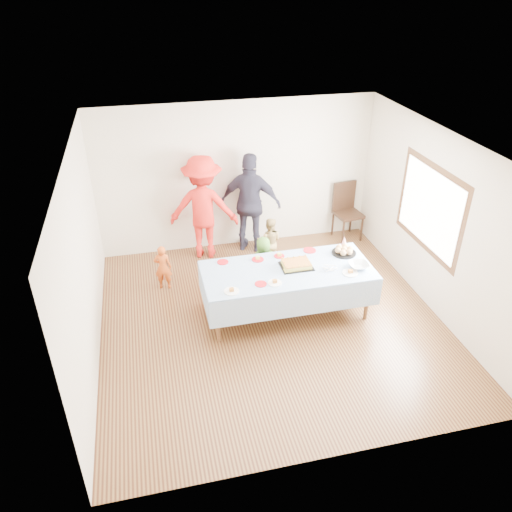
{
  "coord_description": "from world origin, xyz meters",
  "views": [
    {
      "loc": [
        -1.6,
        -5.8,
        4.64
      ],
      "look_at": [
        -0.16,
        0.3,
        0.97
      ],
      "focal_mm": 35.0,
      "sensor_mm": 36.0,
      "label": 1
    }
  ],
  "objects": [
    {
      "name": "ground",
      "position": [
        0.0,
        0.0,
        0.0
      ],
      "size": [
        5.0,
        5.0,
        0.0
      ],
      "primitive_type": "plane",
      "color": "#411F12",
      "rests_on": "ground"
    },
    {
      "name": "dining_chair",
      "position": [
        2.09,
        2.29,
        0.61
      ],
      "size": [
        0.54,
        0.54,
        1.09
      ],
      "rotation": [
        0.0,
        0.0,
        0.14
      ],
      "color": "black",
      "rests_on": "ground"
    },
    {
      "name": "fork_pile",
      "position": [
        0.88,
        -0.02,
        0.81
      ],
      "size": [
        0.24,
        0.18,
        0.07
      ],
      "primitive_type": null,
      "color": "white",
      "rests_on": "party_table"
    },
    {
      "name": "party_hat",
      "position": [
        1.33,
        0.58,
        0.87
      ],
      "size": [
        0.11,
        0.11,
        0.18
      ],
      "primitive_type": "cone",
      "color": "silver",
      "rests_on": "party_table"
    },
    {
      "name": "toddler_mid",
      "position": [
        0.11,
        0.93,
        0.45
      ],
      "size": [
        0.46,
        0.32,
        0.9
      ],
      "primitive_type": "imported",
      "rotation": [
        0.0,
        0.0,
        3.23
      ],
      "color": "#447928",
      "rests_on": "ground"
    },
    {
      "name": "plate_white_left",
      "position": [
        -0.63,
        -0.25,
        0.79
      ],
      "size": [
        0.21,
        0.21,
        0.01
      ],
      "primitive_type": "cylinder",
      "color": "white",
      "rests_on": "party_table"
    },
    {
      "name": "toddler_right",
      "position": [
        0.38,
        1.58,
        0.45
      ],
      "size": [
        0.53,
        0.47,
        0.9
      ],
      "primitive_type": "imported",
      "rotation": [
        0.0,
        0.0,
        2.81
      ],
      "color": "#A98A4F",
      "rests_on": "ground"
    },
    {
      "name": "birthday_cake",
      "position": [
        0.42,
        0.18,
        0.82
      ],
      "size": [
        0.47,
        0.36,
        0.08
      ],
      "color": "black",
      "rests_on": "party_table"
    },
    {
      "name": "toddler_left",
      "position": [
        -1.49,
        1.26,
        0.39
      ],
      "size": [
        0.32,
        0.24,
        0.78
      ],
      "primitive_type": "imported",
      "rotation": [
        0.0,
        0.0,
        2.93
      ],
      "color": "#C95019",
      "rests_on": "ground"
    },
    {
      "name": "plate_red_far_c",
      "position": [
        0.25,
        0.52,
        0.79
      ],
      "size": [
        0.16,
        0.16,
        0.01
      ],
      "primitive_type": "cylinder",
      "color": "red",
      "rests_on": "party_table"
    },
    {
      "name": "plate_red_far_a",
      "position": [
        -0.62,
        0.55,
        0.79
      ],
      "size": [
        0.17,
        0.17,
        0.01
      ],
      "primitive_type": "cylinder",
      "color": "red",
      "rests_on": "party_table"
    },
    {
      "name": "rolls_tray",
      "position": [
        1.25,
        0.38,
        0.83
      ],
      "size": [
        0.38,
        0.38,
        0.11
      ],
      "color": "black",
      "rests_on": "party_table"
    },
    {
      "name": "plate_red_far_b",
      "position": [
        -0.09,
        0.5,
        0.79
      ],
      "size": [
        0.18,
        0.18,
        0.01
      ],
      "primitive_type": "cylinder",
      "color": "red",
      "rests_on": "party_table"
    },
    {
      "name": "plate_white_mid",
      "position": [
        -0.01,
        -0.18,
        0.79
      ],
      "size": [
        0.2,
        0.2,
        0.01
      ],
      "primitive_type": "cylinder",
      "color": "white",
      "rests_on": "party_table"
    },
    {
      "name": "punch_bowl",
      "position": [
        1.3,
        -0.06,
        0.82
      ],
      "size": [
        0.3,
        0.3,
        0.07
      ],
      "primitive_type": "imported",
      "color": "silver",
      "rests_on": "party_table"
    },
    {
      "name": "room_walls",
      "position": [
        0.05,
        0.0,
        1.77
      ],
      "size": [
        5.04,
        5.04,
        2.72
      ],
      "color": "beige",
      "rests_on": "ground"
    },
    {
      "name": "plate_white_right",
      "position": [
        1.13,
        -0.18,
        0.79
      ],
      "size": [
        0.23,
        0.23,
        0.01
      ],
      "primitive_type": "cylinder",
      "color": "white",
      "rests_on": "party_table"
    },
    {
      "name": "adult_left",
      "position": [
        -0.67,
        2.2,
        0.94
      ],
      "size": [
        1.35,
        0.98,
        1.89
      ],
      "primitive_type": "imported",
      "rotation": [
        0.0,
        0.0,
        2.89
      ],
      "color": "red",
      "rests_on": "ground"
    },
    {
      "name": "plate_red_near",
      "position": [
        -0.2,
        -0.16,
        0.79
      ],
      "size": [
        0.17,
        0.17,
        0.01
      ],
      "primitive_type": "cylinder",
      "color": "red",
      "rests_on": "party_table"
    },
    {
      "name": "party_table",
      "position": [
        0.27,
        0.13,
        0.72
      ],
      "size": [
        2.5,
        1.1,
        0.78
      ],
      "color": "#522E1C",
      "rests_on": "ground"
    },
    {
      "name": "plate_red_far_d",
      "position": [
        0.76,
        0.58,
        0.79
      ],
      "size": [
        0.2,
        0.2,
        0.01
      ],
      "primitive_type": "cylinder",
      "color": "red",
      "rests_on": "party_table"
    },
    {
      "name": "adult_right",
      "position": [
        0.19,
        2.2,
        0.93
      ],
      "size": [
        1.18,
        0.87,
        1.86
      ],
      "primitive_type": "imported",
      "rotation": [
        0.0,
        0.0,
        2.71
      ],
      "color": "#2B2938",
      "rests_on": "ground"
    }
  ]
}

